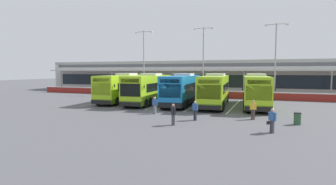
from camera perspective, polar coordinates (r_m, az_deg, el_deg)
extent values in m
plane|color=#4C4C51|center=(28.10, -0.52, -3.76)|extent=(200.00, 200.00, 0.00)
cube|color=silver|center=(53.90, 9.85, 3.10)|extent=(70.00, 10.00, 5.50)
cube|color=#19232D|center=(48.99, 8.75, 2.45)|extent=(66.00, 0.08, 2.20)
cube|color=#4C4C51|center=(48.96, 8.79, 5.78)|extent=(68.00, 0.08, 0.60)
cube|color=beige|center=(47.51, 8.41, 4.68)|extent=(67.00, 3.00, 0.24)
cube|color=gray|center=(53.91, 9.89, 6.29)|extent=(70.00, 10.00, 0.50)
cylinder|color=#999999|center=(61.08, -21.66, 2.40)|extent=(0.20, 0.20, 4.20)
cylinder|color=#999999|center=(53.55, -11.77, 2.37)|extent=(0.20, 0.20, 4.20)
cylinder|color=#999999|center=(48.09, 0.83, 2.22)|extent=(0.20, 0.20, 4.20)
cylinder|color=#999999|center=(45.45, 15.73, 1.91)|extent=(0.20, 0.20, 4.20)
cylinder|color=#999999|center=(46.10, 31.28, 1.46)|extent=(0.20, 0.20, 4.20)
cube|color=maroon|center=(41.81, 6.63, -0.36)|extent=(60.00, 0.36, 1.00)
cube|color=#B2B2B2|center=(41.77, 6.63, 0.39)|extent=(60.00, 0.40, 0.10)
cube|color=#9ED11E|center=(36.62, -9.33, 1.12)|extent=(3.56, 12.17, 3.19)
cube|color=#598419|center=(36.72, -9.30, -0.93)|extent=(3.58, 12.19, 0.56)
cube|color=black|center=(36.97, -9.07, 1.53)|extent=(3.39, 9.78, 0.96)
cube|color=black|center=(31.33, -13.93, 0.74)|extent=(2.31, 0.30, 1.40)
cube|color=black|center=(31.27, -13.97, 2.57)|extent=(2.05, 0.25, 0.40)
cube|color=silver|center=(37.47, -8.72, 3.86)|extent=(2.28, 2.96, 0.28)
cube|color=black|center=(31.36, -13.97, -2.01)|extent=(2.45, 0.37, 0.44)
cube|color=black|center=(30.93, -11.27, 1.39)|extent=(0.09, 0.13, 0.36)
cube|color=black|center=(32.35, -15.88, 1.44)|extent=(0.09, 0.13, 0.36)
cylinder|color=black|center=(40.49, -5.02, -0.48)|extent=(0.41, 1.06, 1.04)
cylinder|color=black|center=(41.39, -8.12, -0.40)|extent=(0.41, 1.06, 1.04)
cylinder|color=black|center=(33.34, -9.76, -1.61)|extent=(0.41, 1.06, 1.04)
cylinder|color=black|center=(34.43, -13.35, -1.47)|extent=(0.41, 1.06, 1.04)
cylinder|color=black|center=(32.09, -10.83, -1.86)|extent=(0.41, 1.06, 1.04)
cylinder|color=black|center=(33.22, -14.52, -1.71)|extent=(0.41, 1.06, 1.04)
cube|color=#9ED11E|center=(34.39, -4.03, 0.95)|extent=(3.56, 12.17, 3.19)
cube|color=#598419|center=(34.50, -4.02, -1.23)|extent=(3.58, 12.19, 0.56)
cube|color=black|center=(34.75, -3.81, 1.39)|extent=(3.39, 9.78, 0.96)
cube|color=black|center=(28.86, -8.01, 0.51)|extent=(2.31, 0.30, 1.40)
cube|color=black|center=(28.80, -8.04, 2.49)|extent=(2.05, 0.25, 0.40)
cube|color=silver|center=(35.27, -3.50, 3.86)|extent=(2.28, 2.96, 0.28)
cube|color=black|center=(28.91, -8.07, -2.47)|extent=(2.45, 0.37, 0.44)
cube|color=black|center=(28.61, -5.07, 1.21)|extent=(0.09, 0.13, 0.36)
cube|color=black|center=(29.77, -10.32, 1.28)|extent=(0.09, 0.13, 0.36)
cylinder|color=black|center=(38.51, -0.04, -0.72)|extent=(0.41, 1.06, 1.04)
cylinder|color=black|center=(39.22, -3.41, -0.63)|extent=(0.41, 1.06, 1.04)
cylinder|color=black|center=(31.11, -3.93, -1.99)|extent=(0.41, 1.06, 1.04)
cylinder|color=black|center=(31.99, -7.97, -1.85)|extent=(0.41, 1.06, 1.04)
cylinder|color=black|center=(29.81, -4.83, -2.29)|extent=(0.41, 1.06, 1.04)
cylinder|color=black|center=(30.72, -9.01, -2.12)|extent=(0.41, 1.06, 1.04)
cube|color=#1972B7|center=(33.04, 3.07, 0.81)|extent=(3.56, 12.17, 3.19)
cube|color=black|center=(33.15, 3.06, -1.46)|extent=(3.58, 12.19, 0.56)
cube|color=black|center=(33.42, 3.22, 1.27)|extent=(3.39, 9.78, 0.96)
cube|color=black|center=(27.27, 0.35, 0.32)|extent=(2.31, 0.30, 1.40)
cube|color=black|center=(27.20, 0.35, 2.42)|extent=(2.05, 0.25, 0.40)
cube|color=silver|center=(33.95, 3.45, 3.84)|extent=(2.28, 2.96, 0.28)
cube|color=black|center=(27.31, 0.29, -2.84)|extent=(2.45, 0.37, 0.44)
cube|color=black|center=(27.24, 3.50, 1.05)|extent=(0.09, 0.13, 0.36)
cube|color=black|center=(27.99, -2.33, 1.15)|extent=(0.09, 0.13, 0.36)
cylinder|color=black|center=(37.43, 6.38, -0.90)|extent=(0.41, 1.06, 1.04)
cylinder|color=black|center=(37.89, 2.81, -0.81)|extent=(0.41, 1.06, 1.04)
cylinder|color=black|center=(29.80, 3.96, -2.28)|extent=(0.41, 1.06, 1.04)
cylinder|color=black|center=(30.37, -0.46, -2.14)|extent=(0.41, 1.06, 1.04)
cylinder|color=black|center=(28.44, 3.39, -2.61)|extent=(0.41, 1.06, 1.04)
cylinder|color=black|center=(29.04, -1.22, -2.45)|extent=(0.41, 1.06, 1.04)
cube|color=#9ED11E|center=(32.15, 9.87, 0.64)|extent=(3.56, 12.17, 3.19)
cube|color=#598419|center=(32.27, 9.84, -1.69)|extent=(3.58, 12.19, 0.56)
cube|color=black|center=(32.54, 9.95, 1.12)|extent=(3.39, 9.78, 0.96)
cube|color=black|center=(26.25, 8.56, 0.10)|extent=(2.31, 0.30, 1.40)
cube|color=black|center=(26.18, 8.58, 2.29)|extent=(2.05, 0.25, 0.40)
cube|color=silver|center=(33.08, 10.09, 3.75)|extent=(2.28, 2.96, 0.28)
cube|color=black|center=(26.30, 8.49, -3.17)|extent=(2.45, 0.37, 0.44)
cube|color=black|center=(26.43, 11.80, 0.85)|extent=(0.09, 0.13, 0.36)
cube|color=black|center=(26.78, 5.57, 0.97)|extent=(0.09, 0.13, 0.36)
cylinder|color=black|center=(36.75, 12.42, -1.08)|extent=(0.41, 1.06, 1.04)
cylinder|color=black|center=(36.96, 8.72, -1.00)|extent=(0.41, 1.06, 1.04)
cylinder|color=black|center=(29.01, 11.54, -2.55)|extent=(0.41, 1.06, 1.04)
cylinder|color=black|center=(29.27, 6.87, -2.43)|extent=(0.41, 1.06, 1.04)
cylinder|color=black|center=(27.62, 11.33, -2.90)|extent=(0.41, 1.06, 1.04)
cylinder|color=black|center=(27.90, 6.43, -2.77)|extent=(0.41, 1.06, 1.04)
cube|color=#9ED11E|center=(32.17, 18.09, 0.49)|extent=(3.56, 12.17, 3.19)
cube|color=#598419|center=(32.28, 18.03, -1.84)|extent=(3.58, 12.19, 0.56)
cube|color=black|center=(32.55, 18.07, 0.96)|extent=(3.39, 9.78, 0.96)
cube|color=black|center=(26.23, 18.64, -0.09)|extent=(2.31, 0.30, 1.40)
cube|color=black|center=(26.16, 18.70, 2.09)|extent=(2.05, 0.25, 0.40)
cube|color=silver|center=(33.10, 18.09, 3.60)|extent=(2.28, 2.96, 0.28)
cube|color=black|center=(26.28, 18.57, -3.37)|extent=(2.45, 0.37, 0.44)
cube|color=black|center=(26.67, 21.75, 0.65)|extent=(0.09, 0.13, 0.36)
cube|color=black|center=(26.52, 15.48, 0.79)|extent=(0.09, 0.13, 0.36)
cylinder|color=black|center=(36.93, 19.59, -1.21)|extent=(0.41, 1.06, 1.04)
cylinder|color=black|center=(36.84, 15.88, -1.14)|extent=(0.41, 1.06, 1.04)
cylinder|color=black|center=(29.20, 20.63, -2.71)|extent=(0.41, 1.06, 1.04)
cylinder|color=black|center=(29.08, 15.93, -2.62)|extent=(0.41, 1.06, 1.04)
cylinder|color=black|center=(27.81, 20.88, -3.07)|extent=(0.41, 1.06, 1.04)
cylinder|color=black|center=(27.69, 15.95, -2.97)|extent=(0.41, 1.06, 1.04)
cube|color=silver|center=(38.17, -12.09, -1.65)|extent=(0.14, 13.00, 0.01)
cube|color=silver|center=(36.09, -6.45, -1.93)|extent=(0.14, 13.00, 0.01)
cube|color=silver|center=(34.40, -0.20, -2.22)|extent=(0.14, 13.00, 0.01)
cube|color=silver|center=(33.16, 6.61, -2.51)|extent=(0.14, 13.00, 0.01)
cube|color=silver|center=(32.41, 13.84, -2.77)|extent=(0.14, 13.00, 0.01)
cube|color=silver|center=(32.21, 21.29, -3.00)|extent=(0.14, 13.00, 0.01)
cube|color=#33333D|center=(19.20, 21.06, -6.70)|extent=(0.22, 0.23, 0.84)
cube|color=#33333D|center=(19.02, 21.24, -6.81)|extent=(0.22, 0.23, 0.84)
cube|color=#2D5693|center=(18.99, 21.21, -4.68)|extent=(0.40, 0.38, 0.56)
cube|color=#2D5693|center=(19.12, 20.67, -4.69)|extent=(0.13, 0.13, 0.54)
cube|color=#2D5693|center=(18.87, 21.76, -4.84)|extent=(0.13, 0.13, 0.54)
sphere|color=tan|center=(18.93, 21.24, -3.51)|extent=(0.22, 0.22, 0.22)
cube|color=black|center=(19.25, 20.49, -6.02)|extent=(0.26, 0.30, 0.22)
cylinder|color=black|center=(19.22, 20.51, -5.49)|extent=(0.02, 0.02, 0.16)
cube|color=slate|center=(25.82, -2.89, -3.56)|extent=(0.16, 0.20, 0.84)
cube|color=slate|center=(25.63, -2.71, -3.62)|extent=(0.16, 0.20, 0.84)
cube|color=#2D5693|center=(25.64, -2.81, -2.04)|extent=(0.36, 0.26, 0.56)
cube|color=#2D5693|center=(25.75, -3.23, -2.08)|extent=(0.10, 0.11, 0.54)
cube|color=#2D5693|center=(25.53, -2.38, -2.13)|extent=(0.10, 0.11, 0.54)
sphere|color=#DBB293|center=(25.59, -2.81, -1.18)|extent=(0.22, 0.22, 0.22)
cube|color=black|center=(22.55, 5.71, -4.77)|extent=(0.21, 0.23, 0.84)
cube|color=black|center=(22.36, 5.79, -4.85)|extent=(0.21, 0.23, 0.84)
cube|color=#2D5693|center=(22.35, 5.76, -3.04)|extent=(0.40, 0.36, 0.56)
cube|color=#2D5693|center=(22.51, 5.36, -3.05)|extent=(0.13, 0.13, 0.54)
cube|color=#2D5693|center=(22.20, 6.17, -3.17)|extent=(0.13, 0.13, 0.54)
sphere|color=tan|center=(22.30, 5.77, -2.05)|extent=(0.22, 0.22, 0.22)
cube|color=#4C4238|center=(23.88, 17.33, -4.43)|extent=(0.16, 0.19, 0.84)
cube|color=#4C4238|center=(23.77, 17.74, -4.48)|extent=(0.16, 0.19, 0.84)
cube|color=gold|center=(23.73, 17.58, -2.79)|extent=(0.36, 0.26, 0.56)
cube|color=gold|center=(23.72, 17.04, -2.85)|extent=(0.10, 0.11, 0.54)
cube|color=gold|center=(23.74, 18.11, -2.86)|extent=(0.10, 0.11, 0.54)
sphere|color=tan|center=(23.68, 17.60, -1.85)|extent=(0.22, 0.22, 0.22)
cube|color=#33333D|center=(20.45, 1.13, -5.71)|extent=(0.22, 0.23, 0.84)
cube|color=#33333D|center=(20.25, 1.07, -5.82)|extent=(0.22, 0.23, 0.84)
cube|color=black|center=(20.23, 1.11, -3.81)|extent=(0.40, 0.39, 0.56)
cube|color=black|center=(20.43, 0.79, -3.81)|extent=(0.13, 0.13, 0.54)
cube|color=black|center=(20.05, 1.43, -3.97)|extent=(0.13, 0.13, 0.54)
sphere|color=tan|center=(20.18, 1.11, -2.72)|extent=(0.22, 0.22, 0.22)
cylinder|color=#9E9EA3|center=(47.42, -5.12, 6.28)|extent=(0.20, 0.20, 11.00)
cylinder|color=#9E9EA3|center=(47.88, -5.17, 12.69)|extent=(2.80, 0.10, 0.10)
cube|color=silver|center=(48.48, -6.69, 12.46)|extent=(0.44, 0.28, 0.20)
cube|color=silver|center=(47.28, -3.60, 12.68)|extent=(0.44, 0.28, 0.20)
cylinder|color=#9E9EA3|center=(43.76, 7.47, 6.40)|extent=(0.20, 0.20, 11.00)
cylinder|color=#9E9EA3|center=(44.26, 7.54, 13.34)|extent=(2.80, 0.10, 0.10)
cube|color=silver|center=(44.57, 5.74, 13.17)|extent=(0.44, 0.28, 0.20)
cube|color=silver|center=(43.95, 9.37, 13.25)|extent=(0.44, 0.28, 0.20)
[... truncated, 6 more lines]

